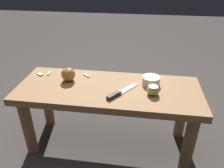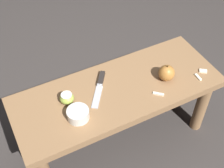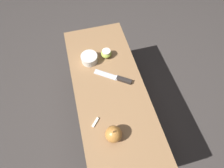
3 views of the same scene
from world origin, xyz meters
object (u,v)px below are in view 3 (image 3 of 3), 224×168
object	(u,v)px
wooden_bench	(110,97)
apple_cut	(106,53)
bowl	(89,58)
knife	(118,78)
apple_whole	(114,134)

from	to	relation	value
wooden_bench	apple_cut	bearing A→B (deg)	171.20
bowl	apple_cut	bearing A→B (deg)	95.11
knife	bowl	distance (m)	0.22
wooden_bench	apple_whole	size ratio (longest dim) A/B	11.30
wooden_bench	bowl	xyz separation A→B (m)	(-0.24, -0.07, 0.10)
apple_cut	knife	bearing A→B (deg)	8.10
apple_whole	knife	bearing A→B (deg)	160.22
wooden_bench	knife	xyz separation A→B (m)	(-0.06, 0.06, 0.09)
knife	wooden_bench	bearing A→B (deg)	80.63
wooden_bench	bowl	world-z (taller)	bowl
wooden_bench	apple_whole	xyz separation A→B (m)	(0.25, -0.05, 0.12)
knife	apple_whole	bearing A→B (deg)	105.88
apple_cut	apple_whole	bearing A→B (deg)	-9.85
wooden_bench	apple_cut	xyz separation A→B (m)	(-0.25, 0.04, 0.10)
apple_whole	wooden_bench	bearing A→B (deg)	169.10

